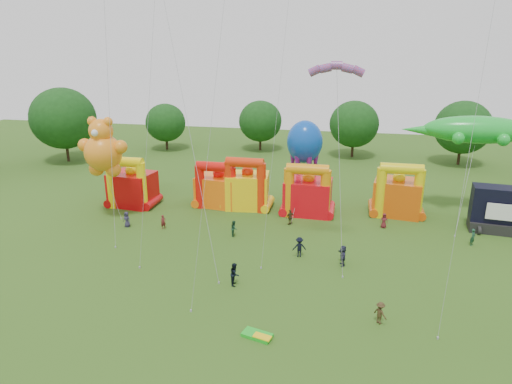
% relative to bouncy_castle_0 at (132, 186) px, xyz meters
% --- Properties ---
extents(ground, '(160.00, 160.00, 0.00)m').
position_rel_bouncy_castle_0_xyz_m(ground, '(17.75, -25.99, -2.39)').
color(ground, '#2F5317').
rests_on(ground, ground).
extents(tree_ring, '(125.43, 127.55, 12.07)m').
position_rel_bouncy_castle_0_xyz_m(tree_ring, '(16.55, -25.37, 3.87)').
color(tree_ring, '#352314').
rests_on(tree_ring, ground).
extents(bouncy_castle_0, '(5.39, 4.53, 6.29)m').
position_rel_bouncy_castle_0_xyz_m(bouncy_castle_0, '(0.00, 0.00, 0.00)').
color(bouncy_castle_0, '#BE080C').
rests_on(bouncy_castle_0, ground).
extents(bouncy_castle_1, '(5.42, 4.58, 5.69)m').
position_rel_bouncy_castle_0_xyz_m(bouncy_castle_1, '(10.17, 2.12, -0.22)').
color(bouncy_castle_1, orange).
rests_on(bouncy_castle_1, ground).
extents(bouncy_castle_2, '(5.25, 4.39, 6.40)m').
position_rel_bouncy_castle_0_xyz_m(bouncy_castle_2, '(13.75, 1.99, 0.04)').
color(bouncy_castle_2, yellow).
rests_on(bouncy_castle_2, ground).
extents(bouncy_castle_3, '(5.35, 4.36, 6.20)m').
position_rel_bouncy_castle_0_xyz_m(bouncy_castle_3, '(20.94, 1.43, -0.04)').
color(bouncy_castle_3, red).
rests_on(bouncy_castle_3, ground).
extents(bouncy_castle_4, '(5.66, 4.79, 6.33)m').
position_rel_bouncy_castle_0_xyz_m(bouncy_castle_4, '(30.95, 3.19, 0.01)').
color(bouncy_castle_4, '#D7500B').
rests_on(bouncy_castle_4, ground).
extents(stage_trailer, '(7.54, 3.53, 4.79)m').
position_rel_bouncy_castle_0_xyz_m(stage_trailer, '(41.72, 0.23, -0.09)').
color(stage_trailer, black).
rests_on(stage_trailer, ground).
extents(teddy_bear_kite, '(5.61, 3.98, 11.50)m').
position_rel_bouncy_castle_0_xyz_m(teddy_bear_kite, '(-0.55, -4.56, 5.41)').
color(teddy_bear_kite, orange).
rests_on(teddy_bear_kite, ground).
extents(gecko_kite, '(14.96, 10.52, 11.30)m').
position_rel_bouncy_castle_0_xyz_m(gecko_kite, '(38.23, 3.59, 4.26)').
color(gecko_kite, green).
rests_on(gecko_kite, ground).
extents(octopus_kite, '(4.19, 9.10, 10.29)m').
position_rel_bouncy_castle_0_xyz_m(octopus_kite, '(20.03, 4.19, 3.97)').
color(octopus_kite, '#0B43B0').
rests_on(octopus_kite, ground).
extents(parafoil_kites, '(27.35, 13.72, 29.56)m').
position_rel_bouncy_castle_0_xyz_m(parafoil_kites, '(9.53, -10.26, 10.47)').
color(parafoil_kites, red).
rests_on(parafoil_kites, ground).
extents(diamond_kites, '(26.43, 14.22, 34.83)m').
position_rel_bouncy_castle_0_xyz_m(diamond_kites, '(18.42, -13.81, 12.48)').
color(diamond_kites, red).
rests_on(diamond_kites, ground).
extents(folded_kite_bundle, '(2.19, 1.49, 0.31)m').
position_rel_bouncy_castle_0_xyz_m(folded_kite_bundle, '(19.96, -22.52, -2.25)').
color(folded_kite_bundle, green).
rests_on(folded_kite_bundle, ground).
extents(spectator_0, '(0.90, 0.67, 1.68)m').
position_rel_bouncy_castle_0_xyz_m(spectator_0, '(2.47, -6.44, -1.55)').
color(spectator_0, '#2C2741').
rests_on(spectator_0, ground).
extents(spectator_1, '(0.66, 0.65, 1.53)m').
position_rel_bouncy_castle_0_xyz_m(spectator_1, '(6.49, -6.18, -1.63)').
color(spectator_1, maroon).
rests_on(spectator_1, ground).
extents(spectator_2, '(0.75, 0.89, 1.64)m').
position_rel_bouncy_castle_0_xyz_m(spectator_2, '(14.27, -6.47, -1.57)').
color(spectator_2, '#193F28').
rests_on(spectator_2, ground).
extents(spectator_3, '(1.39, 1.02, 1.92)m').
position_rel_bouncy_castle_0_xyz_m(spectator_3, '(21.29, -9.89, -1.43)').
color(spectator_3, black).
rests_on(spectator_3, ground).
extents(spectator_4, '(1.05, 0.99, 1.75)m').
position_rel_bouncy_castle_0_xyz_m(spectator_4, '(19.46, -2.34, -1.52)').
color(spectator_4, '#41351A').
rests_on(spectator_4, ground).
extents(spectator_5, '(0.88, 1.82, 1.88)m').
position_rel_bouncy_castle_0_xyz_m(spectator_5, '(25.24, -10.81, -1.45)').
color(spectator_5, '#262840').
rests_on(spectator_5, ground).
extents(spectator_6, '(0.84, 0.60, 1.61)m').
position_rel_bouncy_castle_0_xyz_m(spectator_6, '(29.32, -1.21, -1.59)').
color(spectator_6, maroon).
rests_on(spectator_6, ground).
extents(spectator_7, '(0.68, 0.74, 1.69)m').
position_rel_bouncy_castle_0_xyz_m(spectator_7, '(37.49, -4.04, -1.54)').
color(spectator_7, '#1A412C').
rests_on(spectator_7, ground).
extents(spectator_8, '(0.83, 1.01, 1.91)m').
position_rel_bouncy_castle_0_xyz_m(spectator_8, '(16.75, -16.03, -1.44)').
color(spectator_8, black).
rests_on(spectator_8, ground).
extents(spectator_9, '(1.20, 1.19, 1.66)m').
position_rel_bouncy_castle_0_xyz_m(spectator_9, '(28.00, -19.25, -1.56)').
color(spectator_9, '#3B2C17').
rests_on(spectator_9, ground).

